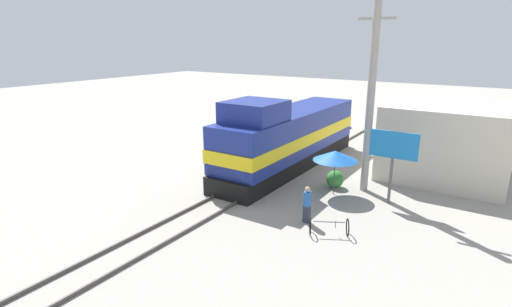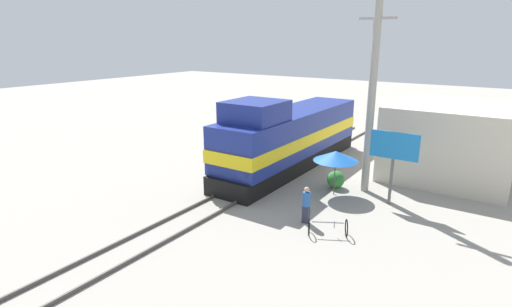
# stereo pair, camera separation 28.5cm
# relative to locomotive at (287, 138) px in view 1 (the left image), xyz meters

# --- Properties ---
(ground_plane) EXTENTS (120.00, 120.00, 0.00)m
(ground_plane) POSITION_rel_locomotive_xyz_m (0.00, -3.60, -1.94)
(ground_plane) COLOR gray
(rail_near) EXTENTS (0.08, 34.00, 0.15)m
(rail_near) POSITION_rel_locomotive_xyz_m (-0.72, -3.60, -1.86)
(rail_near) COLOR #4C4742
(rail_near) RESTS_ON ground_plane
(rail_far) EXTENTS (0.08, 34.00, 0.15)m
(rail_far) POSITION_rel_locomotive_xyz_m (0.72, -3.60, -1.86)
(rail_far) COLOR #4C4742
(rail_far) RESTS_ON ground_plane
(locomotive) EXTENTS (3.02, 13.49, 4.64)m
(locomotive) POSITION_rel_locomotive_xyz_m (0.00, 0.00, 0.00)
(locomotive) COLOR black
(locomotive) RESTS_ON ground_plane
(utility_pole) EXTENTS (1.80, 0.39, 9.86)m
(utility_pole) POSITION_rel_locomotive_xyz_m (5.28, -1.07, 3.06)
(utility_pole) COLOR #9E998E
(utility_pole) RESTS_ON ground_plane
(vendor_umbrella) EXTENTS (2.25, 2.25, 2.33)m
(vendor_umbrella) POSITION_rel_locomotive_xyz_m (4.15, -2.51, 0.13)
(vendor_umbrella) COLOR #4C4C4C
(vendor_umbrella) RESTS_ON ground_plane
(billboard_sign) EXTENTS (2.26, 0.12, 3.58)m
(billboard_sign) POSITION_rel_locomotive_xyz_m (6.88, -2.16, 0.78)
(billboard_sign) COLOR #595959
(billboard_sign) RESTS_ON ground_plane
(shrub_cluster) EXTENTS (0.94, 0.94, 0.94)m
(shrub_cluster) POSITION_rel_locomotive_xyz_m (3.84, -1.56, -1.47)
(shrub_cluster) COLOR #388C38
(shrub_cluster) RESTS_ON ground_plane
(person_bystander) EXTENTS (0.34, 0.34, 1.66)m
(person_bystander) POSITION_rel_locomotive_xyz_m (4.47, -6.30, -1.04)
(person_bystander) COLOR #2D3347
(person_bystander) RESTS_ON ground_plane
(bicycle) EXTENTS (1.72, 1.38, 0.74)m
(bicycle) POSITION_rel_locomotive_xyz_m (5.75, -6.87, -1.56)
(bicycle) COLOR black
(bicycle) RESTS_ON ground_plane
(building_block_distant) EXTENTS (6.52, 6.83, 4.21)m
(building_block_distant) POSITION_rel_locomotive_xyz_m (8.44, 4.00, 0.17)
(building_block_distant) COLOR beige
(building_block_distant) RESTS_ON ground_plane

